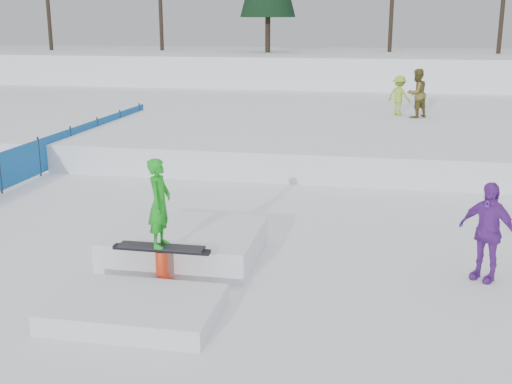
% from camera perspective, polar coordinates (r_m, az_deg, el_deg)
% --- Properties ---
extents(ground, '(120.00, 120.00, 0.00)m').
position_cam_1_polar(ground, '(10.50, -4.84, -8.46)').
color(ground, white).
extents(snow_berm, '(60.00, 14.00, 2.40)m').
position_cam_1_polar(snow_berm, '(39.45, 7.25, 10.51)').
color(snow_berm, white).
rests_on(snow_berm, ground).
extents(snow_midrise, '(50.00, 18.00, 0.80)m').
position_cam_1_polar(snow_midrise, '(25.67, 4.95, 6.45)').
color(snow_midrise, white).
rests_on(snow_midrise, ground).
extents(safety_fence, '(0.05, 16.00, 1.10)m').
position_cam_1_polar(safety_fence, '(18.68, -18.71, 3.00)').
color(safety_fence, '#13559D').
rests_on(safety_fence, ground).
extents(walker_olive, '(1.07, 1.06, 1.74)m').
position_cam_1_polar(walker_olive, '(23.88, 14.09, 8.50)').
color(walker_olive, brown).
rests_on(walker_olive, snow_midrise).
extents(walker_ygreen, '(1.07, 0.95, 1.44)m').
position_cam_1_polar(walker_ygreen, '(24.38, 12.60, 8.36)').
color(walker_ygreen, '#93BC2F').
rests_on(walker_ygreen, snow_midrise).
extents(spectator_purple, '(1.03, 0.90, 1.67)m').
position_cam_1_polar(spectator_purple, '(11.16, 19.84, -3.31)').
color(spectator_purple, purple).
rests_on(spectator_purple, ground).
extents(jib_rail_feature, '(2.60, 4.40, 2.11)m').
position_cam_1_polar(jib_rail_feature, '(11.02, -7.35, -5.66)').
color(jib_rail_feature, white).
rests_on(jib_rail_feature, ground).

